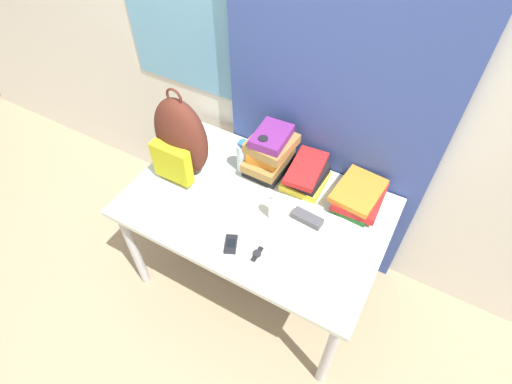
% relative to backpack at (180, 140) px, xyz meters
% --- Properties ---
extents(ground_plane, '(12.00, 12.00, 0.00)m').
position_rel_backpack_xyz_m(ground_plane, '(0.44, -0.43, -0.93)').
color(ground_plane, '#9E8466').
extents(wall_back, '(6.00, 0.06, 2.50)m').
position_rel_backpack_xyz_m(wall_back, '(0.44, 0.47, 0.32)').
color(wall_back, silver).
rests_on(wall_back, ground_plane).
extents(curtain_blue, '(1.09, 0.04, 2.50)m').
position_rel_backpack_xyz_m(curtain_blue, '(0.60, 0.41, 0.32)').
color(curtain_blue, '#384C93').
rests_on(curtain_blue, ground_plane).
extents(desk, '(1.29, 0.82, 0.71)m').
position_rel_backpack_xyz_m(desk, '(0.44, -0.02, -0.30)').
color(desk, beige).
rests_on(desk, ground_plane).
extents(backpack, '(0.30, 0.21, 0.51)m').
position_rel_backpack_xyz_m(backpack, '(0.00, 0.00, 0.00)').
color(backpack, '#512319').
rests_on(backpack, desk).
extents(book_stack_left, '(0.22, 0.28, 0.26)m').
position_rel_backpack_xyz_m(book_stack_left, '(0.38, 0.23, -0.10)').
color(book_stack_left, black).
rests_on(book_stack_left, desk).
extents(book_stack_center, '(0.20, 0.29, 0.13)m').
position_rel_backpack_xyz_m(book_stack_center, '(0.59, 0.23, -0.16)').
color(book_stack_center, yellow).
rests_on(book_stack_center, desk).
extents(book_stack_right, '(0.24, 0.29, 0.10)m').
position_rel_backpack_xyz_m(book_stack_right, '(0.87, 0.24, -0.17)').
color(book_stack_right, '#1E5623').
rests_on(book_stack_right, desk).
extents(water_bottle, '(0.07, 0.07, 0.20)m').
position_rel_backpack_xyz_m(water_bottle, '(0.26, 0.16, -0.13)').
color(water_bottle, silver).
rests_on(water_bottle, desk).
extents(sports_bottle, '(0.07, 0.07, 0.26)m').
position_rel_backpack_xyz_m(sports_bottle, '(0.37, 0.17, -0.09)').
color(sports_bottle, white).
rests_on(sports_bottle, desk).
extents(sunscreen_bottle, '(0.05, 0.05, 0.16)m').
position_rel_backpack_xyz_m(sunscreen_bottle, '(0.55, -0.05, -0.14)').
color(sunscreen_bottle, white).
rests_on(sunscreen_bottle, desk).
extents(cell_phone, '(0.09, 0.11, 0.02)m').
position_rel_backpack_xyz_m(cell_phone, '(0.46, -0.29, -0.21)').
color(cell_phone, black).
rests_on(cell_phone, desk).
extents(sunglasses_case, '(0.15, 0.07, 0.04)m').
position_rel_backpack_xyz_m(sunglasses_case, '(0.70, 0.01, -0.20)').
color(sunglasses_case, '#47474C').
rests_on(sunglasses_case, desk).
extents(wristwatch, '(0.04, 0.09, 0.01)m').
position_rel_backpack_xyz_m(wristwatch, '(0.59, -0.27, -0.21)').
color(wristwatch, black).
rests_on(wristwatch, desk).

